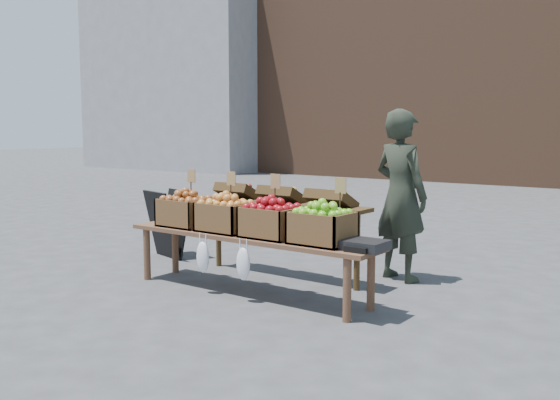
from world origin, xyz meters
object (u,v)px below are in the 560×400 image
Objects in this scene: vendor at (401,195)px; display_bench at (248,264)px; crate_golden_apples at (186,213)px; back_table at (282,228)px; crate_russet_pears at (226,217)px; crate_red_apples at (271,222)px; chalkboard_sign at (168,223)px; weighing_scale at (365,245)px; crate_green_apples at (322,228)px.

vendor is 1.74m from display_bench.
vendor is 3.52× the size of crate_golden_apples.
back_table is at bearing 100.75° from display_bench.
crate_russet_pears is 1.00× the size of crate_red_apples.
chalkboard_sign is at bearing -179.90° from back_table.
vendor is at bearing 27.21° from chalkboard_sign.
display_bench is 5.40× the size of crate_russet_pears.
display_bench is 0.51m from crate_russet_pears.
chalkboard_sign is at bearing 167.00° from weighing_scale.
chalkboard_sign is 1.76m from crate_russet_pears.
crate_green_apples is at bearing 0.00° from crate_golden_apples.
chalkboard_sign is at bearing 30.22° from vendor.
back_table reaches higher than crate_russet_pears.
vendor reaches higher than weighing_scale.
crate_russet_pears is at bearing -100.87° from back_table.
chalkboard_sign is 2.44× the size of weighing_scale.
vendor is 0.65× the size of display_bench.
crate_green_apples is at bearing 180.00° from weighing_scale.
crate_golden_apples is at bearing 180.00° from display_bench.
chalkboard_sign is 1.66× the size of crate_golden_apples.
back_table is 4.20× the size of crate_russet_pears.
vendor is 3.52× the size of crate_green_apples.
back_table is 1.22m from crate_green_apples.
crate_red_apples is (0.55, 0.00, 0.00)m from crate_russet_pears.
crate_red_apples is 1.47× the size of weighing_scale.
vendor reaches higher than crate_russet_pears.
crate_golden_apples is at bearing 180.00° from crate_russet_pears.
crate_russet_pears is at bearing 66.27° from vendor.
chalkboard_sign is at bearing 145.18° from crate_golden_apples.
chalkboard_sign is 1.29m from crate_golden_apples.
weighing_scale is (2.08, 0.00, -0.10)m from crate_golden_apples.
vendor is 3.52× the size of crate_russet_pears.
crate_golden_apples and crate_green_apples have the same top height.
display_bench is at bearing 180.00° from crate_red_apples.
weighing_scale is (0.43, 0.00, -0.10)m from crate_green_apples.
vendor is 1.38m from crate_green_apples.
crate_red_apples is at bearing 0.00° from crate_golden_apples.
chalkboard_sign is 3.19m from weighing_scale.
crate_golden_apples reaches higher than weighing_scale.
crate_red_apples is (1.10, 0.00, 0.00)m from crate_golden_apples.
back_table reaches higher than crate_red_apples.
display_bench is 0.93m from crate_golden_apples.
display_bench is 5.40× the size of crate_green_apples.
vendor is at bearing 49.27° from crate_russet_pears.
chalkboard_sign is at bearing 161.40° from crate_red_apples.
crate_russet_pears is (1.58, -0.72, 0.30)m from chalkboard_sign.
crate_golden_apples is 1.65m from crate_green_apples.
crate_golden_apples is at bearing 180.00° from crate_green_apples.
display_bench is at bearing 180.00° from crate_green_apples.
crate_golden_apples is (1.03, -0.72, 0.30)m from chalkboard_sign.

